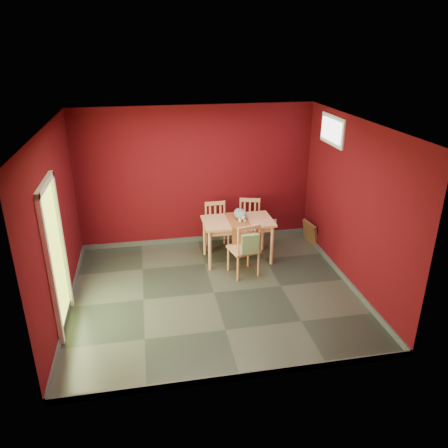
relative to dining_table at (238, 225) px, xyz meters
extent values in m
plane|color=#2D342D|center=(-0.62, -1.08, -0.69)|extent=(4.50, 4.50, 0.00)
plane|color=#4B070D|center=(-0.62, 0.92, 0.66)|extent=(4.50, 0.00, 4.50)
plane|color=#4B070D|center=(-0.62, -3.08, 0.66)|extent=(4.50, 0.00, 4.50)
plane|color=#4B070D|center=(-2.87, -1.08, 0.66)|extent=(0.00, 4.00, 4.00)
plane|color=#4B070D|center=(1.63, -1.08, 0.66)|extent=(0.00, 4.00, 4.00)
plane|color=white|center=(-0.62, -1.08, 2.01)|extent=(4.50, 4.50, 0.00)
cube|color=#3F4244|center=(-0.62, 0.91, -0.64)|extent=(4.50, 0.02, 0.10)
cube|color=#3F4244|center=(-0.62, -3.07, -0.64)|extent=(4.50, 0.02, 0.10)
cube|color=#3F4244|center=(-2.86, -1.08, -0.64)|extent=(0.03, 4.00, 0.10)
cube|color=#3F4244|center=(1.62, -1.08, -0.64)|extent=(0.03, 4.00, 0.10)
cube|color=#B7D838|center=(-2.86, -1.48, 0.34)|extent=(0.02, 0.85, 2.05)
cube|color=white|center=(-2.84, -1.95, 0.38)|extent=(0.06, 0.08, 2.13)
cube|color=white|center=(-2.84, -1.02, 0.38)|extent=(0.06, 0.08, 2.13)
cube|color=white|center=(-2.84, -1.48, 1.40)|extent=(0.06, 1.01, 0.08)
cube|color=white|center=(1.61, -0.08, 1.66)|extent=(0.03, 0.90, 0.50)
cube|color=white|center=(1.59, -0.08, 1.66)|extent=(0.02, 0.76, 0.36)
cube|color=silver|center=(0.98, 0.91, -0.39)|extent=(0.08, 0.02, 0.12)
cube|color=tan|center=(0.00, 0.00, 0.08)|extent=(1.26, 0.74, 0.04)
cube|color=tan|center=(0.00, 0.00, 0.00)|extent=(1.13, 0.61, 0.10)
cylinder|color=tan|center=(-0.56, -0.31, -0.32)|extent=(0.06, 0.06, 0.74)
cylinder|color=tan|center=(-0.57, 0.30, -0.32)|extent=(0.06, 0.06, 0.74)
cylinder|color=tan|center=(0.57, -0.30, -0.32)|extent=(0.06, 0.06, 0.74)
cylinder|color=tan|center=(0.56, 0.31, -0.32)|extent=(0.06, 0.06, 0.74)
cube|color=brown|center=(0.00, 0.00, 0.10)|extent=(0.37, 0.75, 0.01)
cube|color=brown|center=(0.00, -0.38, -0.09)|extent=(0.36, 0.01, 0.37)
cube|color=tan|center=(-0.29, 0.51, -0.25)|extent=(0.44, 0.44, 0.04)
cylinder|color=tan|center=(-0.47, 0.33, -0.48)|extent=(0.04, 0.04, 0.42)
cylinder|color=tan|center=(-0.48, 0.69, -0.48)|extent=(0.04, 0.04, 0.42)
cylinder|color=tan|center=(-0.10, 0.34, -0.48)|extent=(0.04, 0.04, 0.42)
cylinder|color=tan|center=(-0.11, 0.70, -0.48)|extent=(0.04, 0.04, 0.42)
cylinder|color=tan|center=(-0.48, 0.69, 0.00)|extent=(0.04, 0.04, 0.46)
cylinder|color=tan|center=(-0.11, 0.70, 0.00)|extent=(0.04, 0.04, 0.46)
cube|color=tan|center=(-0.30, 0.70, 0.19)|extent=(0.39, 0.05, 0.07)
cube|color=tan|center=(-0.40, 0.69, -0.04)|extent=(0.04, 0.02, 0.35)
cube|color=tan|center=(-0.30, 0.70, -0.04)|extent=(0.04, 0.02, 0.35)
cube|color=tan|center=(-0.19, 0.70, -0.04)|extent=(0.04, 0.02, 0.35)
cube|color=tan|center=(0.36, 0.56, -0.25)|extent=(0.52, 0.52, 0.04)
cylinder|color=tan|center=(0.13, 0.43, -0.48)|extent=(0.04, 0.04, 0.42)
cylinder|color=tan|center=(0.23, 0.78, -0.48)|extent=(0.04, 0.04, 0.42)
cylinder|color=tan|center=(0.49, 0.33, -0.48)|extent=(0.04, 0.04, 0.42)
cylinder|color=tan|center=(0.58, 0.69, -0.48)|extent=(0.04, 0.04, 0.42)
cylinder|color=tan|center=(0.23, 0.78, 0.00)|extent=(0.04, 0.04, 0.46)
cylinder|color=tan|center=(0.58, 0.69, 0.00)|extent=(0.04, 0.04, 0.46)
cube|color=tan|center=(0.40, 0.74, 0.19)|extent=(0.38, 0.13, 0.07)
cube|color=tan|center=(0.30, 0.76, -0.04)|extent=(0.04, 0.03, 0.36)
cube|color=tan|center=(0.40, 0.74, -0.04)|extent=(0.04, 0.03, 0.36)
cube|color=tan|center=(0.50, 0.71, -0.04)|extent=(0.04, 0.03, 0.36)
cube|color=tan|center=(-0.01, -0.54, -0.22)|extent=(0.55, 0.55, 0.04)
cylinder|color=tan|center=(0.13, -0.30, -0.46)|extent=(0.04, 0.04, 0.44)
cylinder|color=tan|center=(0.22, -0.68, -0.46)|extent=(0.04, 0.04, 0.44)
cylinder|color=tan|center=(-0.25, -0.39, -0.46)|extent=(0.04, 0.04, 0.44)
cylinder|color=tan|center=(-0.16, -0.77, -0.46)|extent=(0.04, 0.04, 0.44)
cylinder|color=tan|center=(0.22, -0.68, 0.05)|extent=(0.04, 0.04, 0.49)
cylinder|color=tan|center=(-0.16, -0.77, 0.05)|extent=(0.04, 0.04, 0.49)
cube|color=tan|center=(0.03, -0.73, 0.25)|extent=(0.41, 0.13, 0.08)
cube|color=tan|center=(0.14, -0.70, 0.00)|extent=(0.04, 0.03, 0.38)
cube|color=tan|center=(0.03, -0.73, 0.00)|extent=(0.04, 0.03, 0.38)
cube|color=tan|center=(-0.08, -0.75, 0.00)|extent=(0.04, 0.03, 0.38)
cube|color=#6A8957|center=(0.03, -0.81, 0.00)|extent=(0.28, 0.09, 0.34)
cylinder|color=#6A8957|center=(-0.05, -0.75, 0.23)|extent=(0.01, 0.14, 0.01)
cylinder|color=#6A8957|center=(0.11, -0.75, 0.23)|extent=(0.01, 0.14, 0.01)
cube|color=brown|center=(1.57, 0.38, -0.46)|extent=(0.22, 0.47, 0.46)
cube|color=black|center=(1.56, 0.38, -0.46)|extent=(0.15, 0.33, 0.32)
camera|label=1|loc=(-1.58, -7.07, 3.09)|focal=35.00mm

